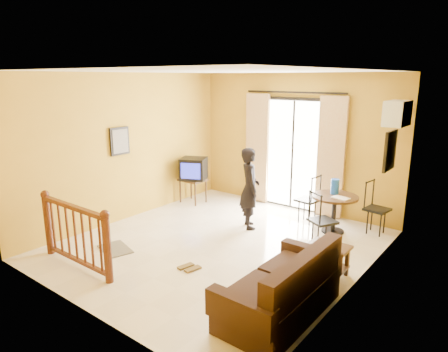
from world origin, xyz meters
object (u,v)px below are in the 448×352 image
Objects in this scene: dining_table at (334,204)px; standing_person at (250,188)px; coffee_table at (319,263)px; television at (194,169)px; sofa at (284,291)px.

standing_person is at bearing -151.45° from dining_table.
coffee_table is at bearing -166.04° from standing_person.
coffee_table is at bearing -49.42° from television.
coffee_table is 2.28m from standing_person.
dining_table is (3.13, 0.24, -0.24)m from television.
sofa is at bearing -89.76° from coffee_table.
coffee_table is (0.59, -1.88, -0.24)m from dining_table.
coffee_table is 0.95m from sofa.
television is at bearing 30.18° from standing_person.
coffee_table is (3.72, -1.63, -0.47)m from television.
sofa is 1.16× the size of standing_person.
television is 0.39× the size of sofa.
sofa is (3.72, -2.58, -0.46)m from television.
dining_table is 2.90m from sofa.
television is 0.84× the size of dining_table.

